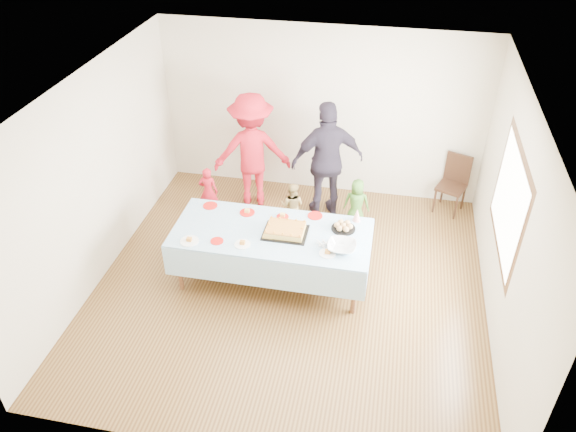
% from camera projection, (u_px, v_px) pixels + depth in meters
% --- Properties ---
extents(ground, '(5.00, 5.00, 0.00)m').
position_uv_depth(ground, '(290.00, 284.00, 7.41)').
color(ground, '#4C2F15').
rests_on(ground, ground).
extents(room_walls, '(5.04, 5.04, 2.72)m').
position_uv_depth(room_walls, '(295.00, 169.00, 6.40)').
color(room_walls, beige).
rests_on(room_walls, ground).
extents(party_table, '(2.50, 1.10, 0.78)m').
position_uv_depth(party_table, '(272.00, 235.00, 7.10)').
color(party_table, '#512F1C').
rests_on(party_table, ground).
extents(birthday_cake, '(0.55, 0.43, 0.10)m').
position_uv_depth(birthday_cake, '(285.00, 230.00, 7.01)').
color(birthday_cake, black).
rests_on(birthday_cake, party_table).
extents(rolls_tray, '(0.31, 0.31, 0.09)m').
position_uv_depth(rolls_tray, '(343.00, 227.00, 7.09)').
color(rolls_tray, black).
rests_on(rolls_tray, party_table).
extents(punch_bowl, '(0.35, 0.35, 0.09)m').
position_uv_depth(punch_bowl, '(342.00, 247.00, 6.74)').
color(punch_bowl, silver).
rests_on(punch_bowl, party_table).
extents(party_hat, '(0.10, 0.10, 0.18)m').
position_uv_depth(party_hat, '(357.00, 215.00, 7.21)').
color(party_hat, white).
rests_on(party_hat, party_table).
extents(fork_pile, '(0.24, 0.18, 0.07)m').
position_uv_depth(fork_pile, '(325.00, 243.00, 6.82)').
color(fork_pile, white).
rests_on(fork_pile, party_table).
extents(plate_red_far_a, '(0.20, 0.20, 0.01)m').
position_uv_depth(plate_red_far_a, '(210.00, 206.00, 7.54)').
color(plate_red_far_a, red).
rests_on(plate_red_far_a, party_table).
extents(plate_red_far_b, '(0.20, 0.20, 0.01)m').
position_uv_depth(plate_red_far_b, '(247.00, 212.00, 7.41)').
color(plate_red_far_b, red).
rests_on(plate_red_far_b, party_table).
extents(plate_red_far_c, '(0.16, 0.16, 0.01)m').
position_uv_depth(plate_red_far_c, '(283.00, 217.00, 7.33)').
color(plate_red_far_c, red).
rests_on(plate_red_far_c, party_table).
extents(plate_red_far_d, '(0.20, 0.20, 0.01)m').
position_uv_depth(plate_red_far_d, '(315.00, 216.00, 7.35)').
color(plate_red_far_d, red).
rests_on(plate_red_far_d, party_table).
extents(plate_red_near, '(0.16, 0.16, 0.01)m').
position_uv_depth(plate_red_near, '(217.00, 241.00, 6.90)').
color(plate_red_near, red).
rests_on(plate_red_near, party_table).
extents(plate_white_left, '(0.23, 0.23, 0.01)m').
position_uv_depth(plate_white_left, '(189.00, 241.00, 6.90)').
color(plate_white_left, white).
rests_on(plate_white_left, party_table).
extents(plate_white_mid, '(0.20, 0.20, 0.01)m').
position_uv_depth(plate_white_mid, '(243.00, 244.00, 6.84)').
color(plate_white_mid, white).
rests_on(plate_white_mid, party_table).
extents(plate_white_right, '(0.20, 0.20, 0.01)m').
position_uv_depth(plate_white_right, '(327.00, 253.00, 6.70)').
color(plate_white_right, white).
rests_on(plate_white_right, party_table).
extents(dining_chair, '(0.52, 0.52, 0.92)m').
position_uv_depth(dining_chair, '(454.00, 180.00, 8.61)').
color(dining_chair, black).
rests_on(dining_chair, ground).
extents(toddler_left, '(0.30, 0.20, 0.81)m').
position_uv_depth(toddler_left, '(208.00, 191.00, 8.55)').
color(toddler_left, red).
rests_on(toddler_left, ground).
extents(toddler_mid, '(0.40, 0.26, 0.79)m').
position_uv_depth(toddler_mid, '(356.00, 204.00, 8.28)').
color(toddler_mid, '#3A6D24').
rests_on(toddler_mid, ground).
extents(toddler_right, '(0.39, 0.32, 0.74)m').
position_uv_depth(toddler_right, '(292.00, 206.00, 8.28)').
color(toddler_right, tan).
rests_on(toddler_right, ground).
extents(adult_left, '(1.32, 0.97, 1.83)m').
position_uv_depth(adult_left, '(252.00, 151.00, 8.54)').
color(adult_left, red).
rests_on(adult_left, ground).
extents(adult_right, '(1.17, 0.84, 1.85)m').
position_uv_depth(adult_right, '(327.00, 161.00, 8.26)').
color(adult_right, '#2B2432').
rests_on(adult_right, ground).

